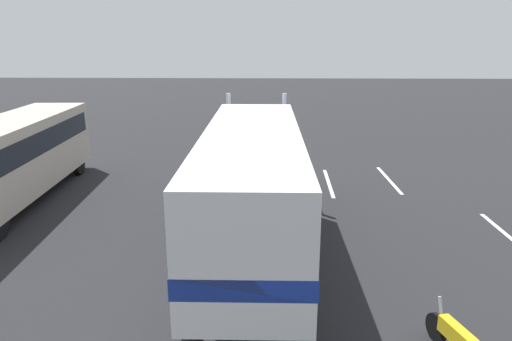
{
  "coord_description": "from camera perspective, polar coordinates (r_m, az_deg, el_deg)",
  "views": [
    {
      "loc": [
        -20.49,
        -0.63,
        6.57
      ],
      "look_at": [
        -3.11,
        -0.16,
        1.6
      ],
      "focal_mm": 32.54,
      "sensor_mm": 36.0,
      "label": 1
    }
  ],
  "objects": [
    {
      "name": "ground_plane",
      "position": [
        21.53,
        -0.21,
        -1.82
      ],
      "size": [
        120.0,
        120.0,
        0.0
      ],
      "primitive_type": "plane",
      "color": "#232326"
    },
    {
      "name": "semi_truck",
      "position": [
        14.12,
        -0.37,
        -0.7
      ],
      "size": [
        14.19,
        3.0,
        4.5
      ],
      "color": "#193399",
      "rests_on": "ground_plane"
    },
    {
      "name": "lane_stripe_near",
      "position": [
        22.14,
        8.92,
        -1.5
      ],
      "size": [
        4.4,
        0.28,
        0.01
      ],
      "primitive_type": "cube",
      "rotation": [
        0.0,
        0.0,
        -0.03
      ],
      "color": "silver",
      "rests_on": "ground_plane"
    },
    {
      "name": "parked_bus",
      "position": [
        21.19,
        -27.88,
        1.8
      ],
      "size": [
        11.11,
        3.06,
        3.4
      ],
      "color": "#BFB29E",
      "rests_on": "ground_plane"
    },
    {
      "name": "person_bystander",
      "position": [
        15.91,
        -8.62,
        -5.13
      ],
      "size": [
        0.36,
        0.47,
        1.63
      ],
      "color": "black",
      "rests_on": "ground_plane"
    },
    {
      "name": "lane_stripe_far",
      "position": [
        18.22,
        28.77,
        -7.25
      ],
      "size": [
        4.4,
        0.17,
        0.01
      ],
      "primitive_type": "cube",
      "rotation": [
        0.0,
        0.0,
        0.0
      ],
      "color": "silver",
      "rests_on": "ground_plane"
    },
    {
      "name": "lane_stripe_mid",
      "position": [
        23.23,
        16.03,
        -1.1
      ],
      "size": [
        4.4,
        0.22,
        0.01
      ],
      "primitive_type": "cube",
      "rotation": [
        0.0,
        0.0,
        0.01
      ],
      "color": "silver",
      "rests_on": "ground_plane"
    },
    {
      "name": "motorcycle",
      "position": [
        11.14,
        23.56,
        -18.68
      ],
      "size": [
        2.06,
        0.68,
        1.12
      ],
      "color": "black",
      "rests_on": "ground_plane"
    }
  ]
}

